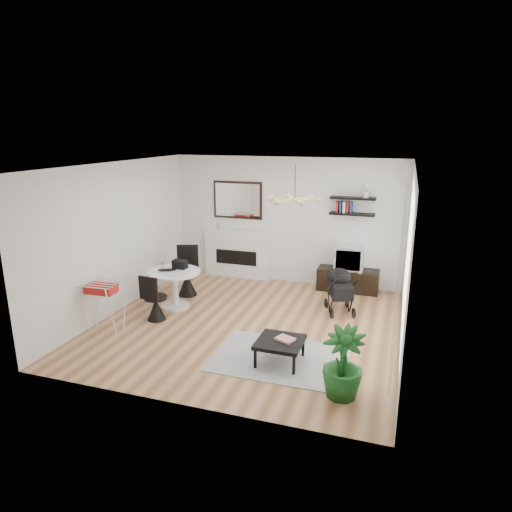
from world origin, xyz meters
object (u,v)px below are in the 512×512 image
(coffee_table, at_px, (280,343))
(potted_plant, at_px, (343,363))
(dining_table, at_px, (174,284))
(stroller, at_px, (340,292))
(fireplace, at_px, (237,248))
(tv_console, at_px, (348,280))
(drying_rack, at_px, (104,305))
(crt_tv, at_px, (349,257))

(coffee_table, height_order, potted_plant, potted_plant)
(dining_table, height_order, stroller, stroller)
(fireplace, xyz_separation_m, coffee_table, (1.97, -3.54, -0.38))
(tv_console, xyz_separation_m, drying_rack, (-3.58, -3.23, 0.21))
(coffee_table, bearing_deg, potted_plant, -31.77)
(coffee_table, relative_size, potted_plant, 0.71)
(dining_table, xyz_separation_m, stroller, (2.96, 0.78, -0.09))
(fireplace, bearing_deg, stroller, -28.14)
(potted_plant, bearing_deg, crt_tv, 96.03)
(tv_console, bearing_deg, fireplace, 176.54)
(tv_console, xyz_separation_m, crt_tv, (0.01, -0.00, 0.48))
(tv_console, relative_size, coffee_table, 1.91)
(drying_rack, xyz_separation_m, coffee_table, (3.05, -0.16, -0.13))
(tv_console, bearing_deg, potted_plant, -83.86)
(fireplace, bearing_deg, crt_tv, -3.52)
(drying_rack, relative_size, stroller, 0.94)
(fireplace, height_order, stroller, fireplace)
(tv_console, height_order, crt_tv, crt_tv)
(coffee_table, bearing_deg, tv_console, 81.05)
(dining_table, xyz_separation_m, coffee_table, (2.43, -1.43, -0.16))
(fireplace, relative_size, drying_rack, 2.59)
(drying_rack, bearing_deg, stroller, 27.40)
(crt_tv, relative_size, coffee_table, 0.88)
(crt_tv, height_order, stroller, crt_tv)
(tv_console, bearing_deg, stroller, -90.27)
(tv_console, distance_m, stroller, 1.19)
(dining_table, bearing_deg, tv_console, 33.49)
(stroller, relative_size, coffee_table, 1.36)
(tv_console, distance_m, dining_table, 3.56)
(tv_console, bearing_deg, drying_rack, -137.95)
(fireplace, xyz_separation_m, dining_table, (-0.46, -2.11, -0.21))
(potted_plant, bearing_deg, dining_table, 149.17)
(crt_tv, xyz_separation_m, potted_plant, (0.42, -3.98, -0.26))
(dining_table, xyz_separation_m, potted_plant, (3.39, -2.02, -0.01))
(fireplace, bearing_deg, coffee_table, -60.95)
(crt_tv, distance_m, potted_plant, 4.01)
(stroller, bearing_deg, crt_tv, 67.97)
(crt_tv, bearing_deg, drying_rack, -138.05)
(crt_tv, height_order, coffee_table, crt_tv)
(fireplace, height_order, drying_rack, fireplace)
(crt_tv, distance_m, drying_rack, 4.83)
(fireplace, distance_m, tv_console, 2.54)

